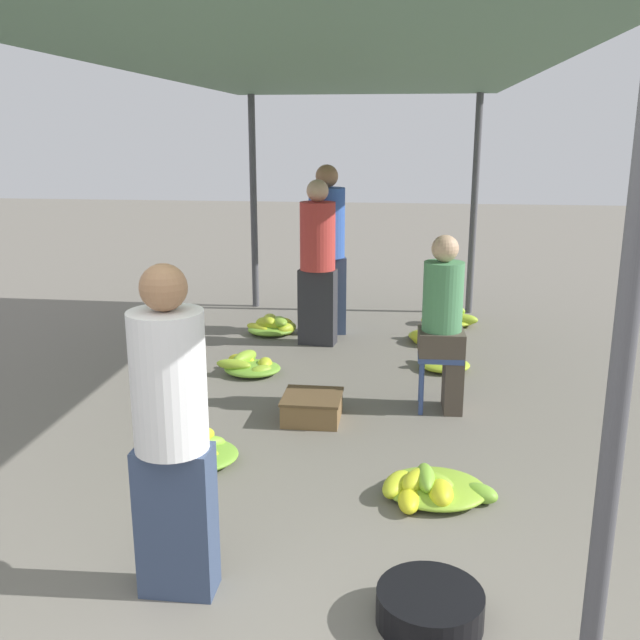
{
  "coord_description": "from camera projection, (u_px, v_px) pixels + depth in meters",
  "views": [
    {
      "loc": [
        0.57,
        -2.08,
        2.07
      ],
      "look_at": [
        0.0,
        2.42,
        0.88
      ],
      "focal_mm": 40.0,
      "sensor_mm": 36.0,
      "label": 1
    }
  ],
  "objects": [
    {
      "name": "banana_pile_left_1",
      "position": [
        272.0,
        326.0,
        7.55
      ],
      "size": [
        0.6,
        0.43,
        0.21
      ],
      "color": "#B8CE2B",
      "rests_on": "ground"
    },
    {
      "name": "canopy_tarp",
      "position": [
        335.0,
        68.0,
        5.12
      ],
      "size": [
        2.98,
        6.41,
        0.04
      ],
      "primitive_type": "cube",
      "color": "#567A60",
      "rests_on": "canopy_post_front_left"
    },
    {
      "name": "banana_pile_right_2",
      "position": [
        432.0,
        333.0,
        7.29
      ],
      "size": [
        0.52,
        0.53,
        0.27
      ],
      "color": "#CCD628",
      "rests_on": "ground"
    },
    {
      "name": "canopy_post_back_right",
      "position": [
        474.0,
        207.0,
        8.17
      ],
      "size": [
        0.08,
        0.08,
        2.5
      ],
      "primitive_type": "cylinder",
      "color": "#4C4C51",
      "rests_on": "ground"
    },
    {
      "name": "shopper_walking_far",
      "position": [
        327.0,
        248.0,
        7.39
      ],
      "size": [
        0.45,
        0.45,
        1.76
      ],
      "color": "#384766",
      "rests_on": "ground"
    },
    {
      "name": "crate_near",
      "position": [
        312.0,
        407.0,
        5.29
      ],
      "size": [
        0.43,
        0.43,
        0.19
      ],
      "color": "brown",
      "rests_on": "ground"
    },
    {
      "name": "banana_pile_left_2",
      "position": [
        250.0,
        366.0,
        6.32
      ],
      "size": [
        0.57,
        0.47,
        0.18
      ],
      "color": "#BBCF2B",
      "rests_on": "ground"
    },
    {
      "name": "stool",
      "position": [
        440.0,
        364.0,
        5.43
      ],
      "size": [
        0.34,
        0.34,
        0.45
      ],
      "color": "#384C84",
      "rests_on": "ground"
    },
    {
      "name": "basin_black",
      "position": [
        430.0,
        607.0,
        3.09
      ],
      "size": [
        0.47,
        0.47,
        0.15
      ],
      "color": "black",
      "rests_on": "ground"
    },
    {
      "name": "banana_pile_right_3",
      "position": [
        452.0,
        317.0,
        7.91
      ],
      "size": [
        0.58,
        0.51,
        0.33
      ],
      "color": "yellow",
      "rests_on": "ground"
    },
    {
      "name": "banana_pile_left_0",
      "position": [
        193.0,
        450.0,
        4.62
      ],
      "size": [
        0.6,
        0.52,
        0.22
      ],
      "color": "#9AC231",
      "rests_on": "ground"
    },
    {
      "name": "banana_pile_right_1",
      "position": [
        442.0,
        361.0,
        6.44
      ],
      "size": [
        0.47,
        0.47,
        0.22
      ],
      "color": "#AAC82E",
      "rests_on": "ground"
    },
    {
      "name": "canopy_post_back_left",
      "position": [
        254.0,
        204.0,
        8.48
      ],
      "size": [
        0.08,
        0.08,
        2.5
      ],
      "primitive_type": "cylinder",
      "color": "#4C4C51",
      "rests_on": "ground"
    },
    {
      "name": "vendor_seated",
      "position": [
        445.0,
        320.0,
        5.34
      ],
      "size": [
        0.35,
        0.35,
        1.35
      ],
      "color": "#4C4238",
      "rests_on": "ground"
    },
    {
      "name": "shopper_walking_mid",
      "position": [
        318.0,
        261.0,
        7.02
      ],
      "size": [
        0.39,
        0.39,
        1.64
      ],
      "color": "#2D2D33",
      "rests_on": "ground"
    },
    {
      "name": "vendor_foreground",
      "position": [
        172.0,
        430.0,
        3.13
      ],
      "size": [
        0.34,
        0.33,
        1.55
      ],
      "color": "#384766",
      "rests_on": "ground"
    },
    {
      "name": "canopy_post_front_right",
      "position": [
        620.0,
        383.0,
        2.4
      ],
      "size": [
        0.08,
        0.08,
        2.5
      ],
      "primitive_type": "cylinder",
      "color": "#4C4C51",
      "rests_on": "ground"
    },
    {
      "name": "banana_pile_right_0",
      "position": [
        431.0,
        488.0,
        4.15
      ],
      "size": [
        0.73,
        0.56,
        0.18
      ],
      "color": "yellow",
      "rests_on": "ground"
    }
  ]
}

